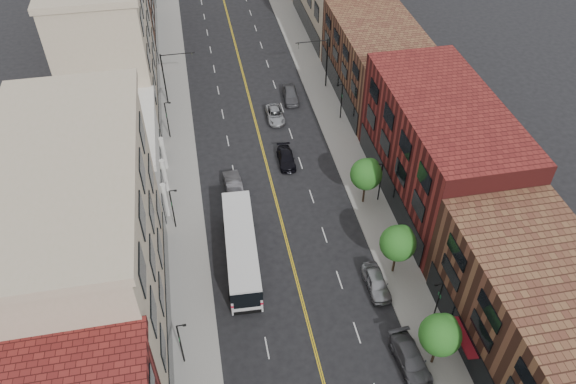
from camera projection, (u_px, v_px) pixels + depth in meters
sidewalk_left at (180, 161)px, 66.77m from camera, size 4.00×110.00×0.15m
sidewalk_right at (343, 142)px, 69.59m from camera, size 4.00×110.00×0.15m
bldg_l_tanoffice at (90, 257)px, 43.77m from camera, size 10.00×22.00×18.00m
bldg_l_white at (112, 163)px, 60.23m from camera, size 10.00×14.00×8.00m
bldg_l_far_a at (109, 47)px, 69.26m from camera, size 10.00×20.00×18.00m
bldg_r_near at (561, 356)px, 41.79m from camera, size 10.00×26.00×10.00m
bldg_r_mid at (439, 151)px, 58.60m from camera, size 10.00×22.00×12.00m
bldg_r_far_a at (376, 61)px, 74.56m from camera, size 10.00×20.00×10.00m
tree_r_1 at (441, 333)px, 44.26m from camera, size 3.40×3.40×5.59m
tree_r_2 at (399, 242)px, 51.55m from camera, size 3.40×3.40×5.59m
tree_r_3 at (367, 173)px, 58.83m from camera, size 3.40×3.40×5.59m
lamp_l_1 at (181, 342)px, 45.03m from camera, size 0.81×0.55×5.05m
lamp_l_2 at (173, 207)px, 56.68m from camera, size 0.81×0.55×5.05m
lamp_l_3 at (167, 118)px, 68.33m from camera, size 0.81×0.55×5.05m
lamp_r_1 at (438, 300)px, 48.12m from camera, size 0.81×0.55×5.05m
lamp_r_2 at (380, 180)px, 59.77m from camera, size 0.81×0.55×5.05m
lamp_r_3 at (341, 99)px, 71.43m from camera, size 0.81×0.55×5.05m
signal_mast_left at (169, 72)px, 73.13m from camera, size 4.49×0.18×7.20m
signal_mast_right at (322, 58)px, 76.04m from camera, size 4.49×0.18×7.20m
city_bus at (241, 247)px, 53.96m from camera, size 3.65×13.21×3.36m
car_parked_mid at (411, 360)px, 46.27m from camera, size 2.58×5.56×1.57m
car_parked_far at (376, 282)px, 52.26m from camera, size 1.92×4.70×1.59m
car_lane_behind at (233, 184)px, 62.51m from camera, size 1.98×5.07×1.65m
car_lane_a at (286, 158)px, 66.20m from camera, size 2.00×4.64×1.33m
car_lane_b at (275, 114)px, 72.98m from camera, size 2.32×4.81×1.32m
car_lane_c at (291, 95)px, 76.22m from camera, size 2.33×4.99×1.65m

